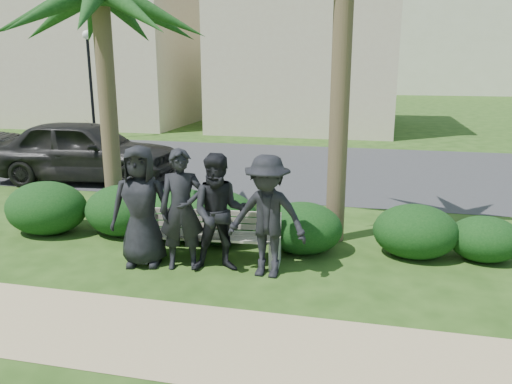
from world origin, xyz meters
TOP-DOWN VIEW (x-y plane):
  - ground at (0.00, 0.00)m, footprint 160.00×160.00m
  - footpath at (0.00, -1.80)m, footprint 30.00×1.60m
  - asphalt_street at (0.00, 8.00)m, footprint 160.00×8.00m
  - stucco_bldg_left at (-12.00, 18.00)m, footprint 10.40×8.40m
  - stucco_bldg_right at (-1.00, 18.00)m, footprint 8.40×8.40m
  - street_lamp at (-9.00, 12.00)m, footprint 0.36×0.36m
  - park_bench at (-0.23, 0.46)m, footprint 2.20×0.69m
  - man_a at (-1.20, 0.11)m, footprint 1.00×0.75m
  - man_b at (-0.55, 0.12)m, footprint 0.76×0.60m
  - man_c at (0.02, 0.15)m, footprint 1.00×0.87m
  - man_d at (0.73, 0.12)m, footprint 1.21×0.77m
  - hedge_a at (-3.57, 1.12)m, footprint 1.49×1.23m
  - hedge_b at (-2.16, 1.36)m, footprint 1.42×1.17m
  - hedge_c at (-0.41, 1.34)m, footprint 1.42×1.18m
  - hedge_d at (1.10, 1.20)m, footprint 1.30×1.07m
  - hedge_e at (2.88, 1.40)m, footprint 1.33×1.10m
  - hedge_f at (3.93, 1.47)m, footprint 1.11×0.91m
  - hedge_extra at (-1.08, 1.36)m, footprint 1.42×1.17m
  - car_a at (-5.12, 4.99)m, footprint 4.94×2.40m

SIDE VIEW (x-z plane):
  - ground at x=0.00m, z-range 0.00..0.00m
  - footpath at x=0.00m, z-range -0.01..0.01m
  - asphalt_street at x=0.00m, z-range -0.01..0.01m
  - park_bench at x=-0.23m, z-range -0.04..0.72m
  - hedge_f at x=3.93m, z-range 0.00..0.72m
  - hedge_d at x=1.10m, z-range 0.00..0.85m
  - hedge_e at x=2.88m, z-range 0.00..0.87m
  - hedge_b at x=-2.16m, z-range 0.00..0.92m
  - hedge_extra at x=-1.08m, z-range 0.00..0.92m
  - hedge_c at x=-0.41m, z-range 0.00..0.93m
  - hedge_a at x=-3.57m, z-range 0.00..0.97m
  - car_a at x=-5.12m, z-range 0.00..1.62m
  - man_c at x=0.02m, z-range 0.00..1.77m
  - man_d at x=0.73m, z-range 0.00..1.78m
  - man_b at x=-0.55m, z-range 0.00..1.82m
  - man_a at x=-1.20m, z-range 0.00..1.85m
  - street_lamp at x=-9.00m, z-range 0.80..5.09m
  - stucco_bldg_left at x=-12.00m, z-range 0.01..7.31m
  - stucco_bldg_right at x=-1.00m, z-range 0.01..7.31m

